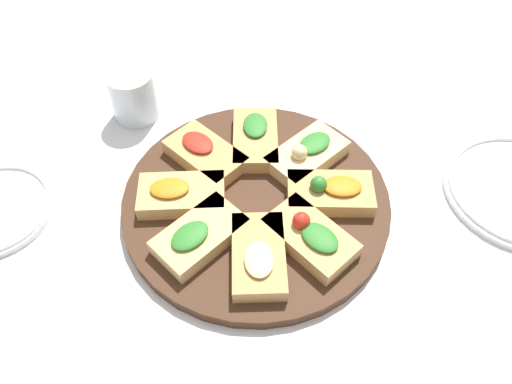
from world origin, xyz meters
TOP-DOWN VIEW (x-y plane):
  - ground_plane at (0.00, 0.00)m, footprint 3.00×3.00m
  - serving_board at (0.00, 0.00)m, footprint 0.41×0.41m
  - focaccia_slice_0 at (0.05, -0.10)m, footprint 0.13×0.15m
  - focaccia_slice_1 at (0.11, -0.03)m, footprint 0.14×0.10m
  - focaccia_slice_2 at (0.10, 0.05)m, footprint 0.15×0.13m
  - focaccia_slice_3 at (0.03, 0.11)m, footprint 0.10×0.14m
  - focaccia_slice_4 at (-0.06, 0.10)m, footprint 0.13×0.15m
  - focaccia_slice_5 at (-0.11, 0.02)m, footprint 0.14×0.10m
  - focaccia_slice_6 at (-0.10, -0.06)m, footprint 0.15×0.13m
  - focaccia_slice_7 at (-0.02, -0.11)m, footprint 0.10×0.14m
  - water_glass at (-0.16, 0.26)m, footprint 0.08×0.08m

SIDE VIEW (x-z plane):
  - ground_plane at x=0.00m, z-range 0.00..0.00m
  - serving_board at x=0.00m, z-range 0.00..0.02m
  - focaccia_slice_3 at x=0.03m, z-range 0.02..0.05m
  - focaccia_slice_4 at x=-0.06m, z-range 0.02..0.05m
  - focaccia_slice_5 at x=-0.11m, z-range 0.02..0.05m
  - focaccia_slice_6 at x=-0.10m, z-range 0.02..0.05m
  - focaccia_slice_7 at x=-0.02m, z-range 0.02..0.05m
  - focaccia_slice_0 at x=0.05m, z-range 0.01..0.06m
  - focaccia_slice_1 at x=0.11m, z-range 0.01..0.06m
  - focaccia_slice_2 at x=0.10m, z-range 0.01..0.06m
  - water_glass at x=-0.16m, z-range 0.00..0.09m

